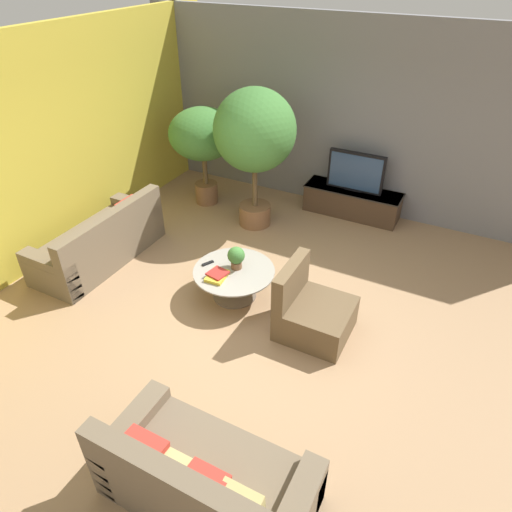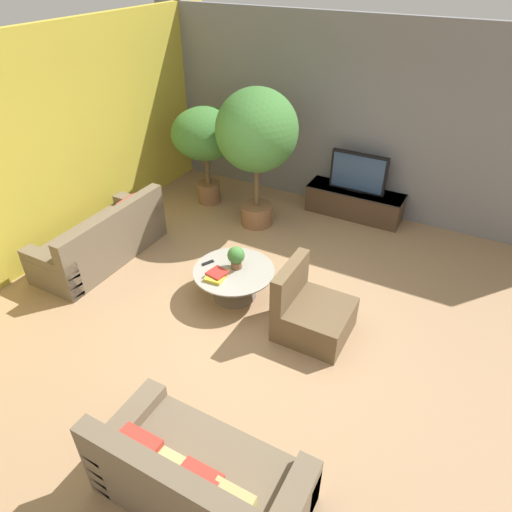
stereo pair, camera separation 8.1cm
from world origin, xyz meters
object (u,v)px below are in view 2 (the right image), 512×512
at_px(coffee_table, 234,278).
at_px(potted_plant_tabletop, 236,257).
at_px(armchair_wicker, 310,313).
at_px(potted_palm_tall, 206,137).
at_px(television, 358,173).
at_px(couch_near_entry, 199,480).
at_px(media_console, 354,202).
at_px(couch_by_wall, 103,241).
at_px(potted_palm_corner, 257,135).

distance_m(coffee_table, potted_plant_tabletop, 0.30).
bearing_deg(armchair_wicker, potted_palm_tall, 52.37).
relative_size(television, couch_near_entry, 0.53).
bearing_deg(television, coffee_table, -103.65).
bearing_deg(media_console, couch_by_wall, -133.28).
height_order(media_console, potted_palm_tall, potted_palm_tall).
xyz_separation_m(couch_near_entry, potted_palm_tall, (-2.83, 4.46, 0.90)).
height_order(couch_by_wall, armchair_wicker, armchair_wicker).
bearing_deg(potted_palm_corner, potted_plant_tabletop, -69.83).
bearing_deg(potted_palm_corner, coffee_table, -70.54).
bearing_deg(couch_near_entry, media_console, -85.20).
distance_m(couch_near_entry, potted_plant_tabletop, 2.73).
relative_size(couch_by_wall, couch_near_entry, 1.13).
distance_m(media_console, potted_palm_corner, 2.07).
bearing_deg(couch_by_wall, armchair_wicker, 90.16).
height_order(couch_by_wall, potted_palm_corner, potted_palm_corner).
distance_m(potted_palm_tall, potted_palm_corner, 1.17).
relative_size(television, armchair_wicker, 1.06).
xyz_separation_m(television, coffee_table, (-0.67, -2.78, -0.49)).
bearing_deg(media_console, couch_near_entry, -85.20).
distance_m(armchair_wicker, potted_palm_tall, 3.70).
distance_m(media_console, armchair_wicker, 2.96).
distance_m(media_console, coffee_table, 2.86).
bearing_deg(couch_near_entry, potted_palm_tall, -57.56).
bearing_deg(potted_plant_tabletop, potted_palm_tall, 131.12).
relative_size(couch_near_entry, potted_plant_tabletop, 5.66).
bearing_deg(couch_near_entry, television, -85.20).
relative_size(couch_near_entry, armchair_wicker, 1.98).
relative_size(media_console, potted_palm_tall, 0.96).
height_order(coffee_table, armchair_wicker, armchair_wicker).
xyz_separation_m(coffee_table, potted_plant_tabletop, (0.00, 0.06, 0.29)).
xyz_separation_m(armchair_wicker, potted_palm_tall, (-2.84, 2.19, 0.91)).
relative_size(potted_palm_corner, potted_plant_tabletop, 7.18).
relative_size(armchair_wicker, potted_palm_tall, 0.52).
distance_m(couch_by_wall, potted_palm_corner, 2.70).
bearing_deg(potted_plant_tabletop, coffee_table, -91.68).
bearing_deg(armchair_wicker, couch_near_entry, 179.92).
height_order(television, armchair_wicker, television).
xyz_separation_m(media_console, potted_palm_corner, (-1.30, -1.01, 1.25)).
bearing_deg(couch_near_entry, armchair_wicker, -90.08).
distance_m(couch_by_wall, potted_palm_tall, 2.40).
xyz_separation_m(media_console, couch_by_wall, (-2.76, -2.93, 0.05)).
bearing_deg(couch_near_entry, potted_plant_tabletop, -65.93).
bearing_deg(couch_by_wall, media_console, 136.72).
height_order(television, potted_palm_corner, potted_palm_corner).
height_order(couch_near_entry, potted_palm_corner, potted_palm_corner).
distance_m(couch_by_wall, armchair_wicker, 3.20).
relative_size(media_console, potted_palm_corner, 0.73).
height_order(coffee_table, couch_by_wall, couch_by_wall).
relative_size(armchair_wicker, potted_plant_tabletop, 2.86).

